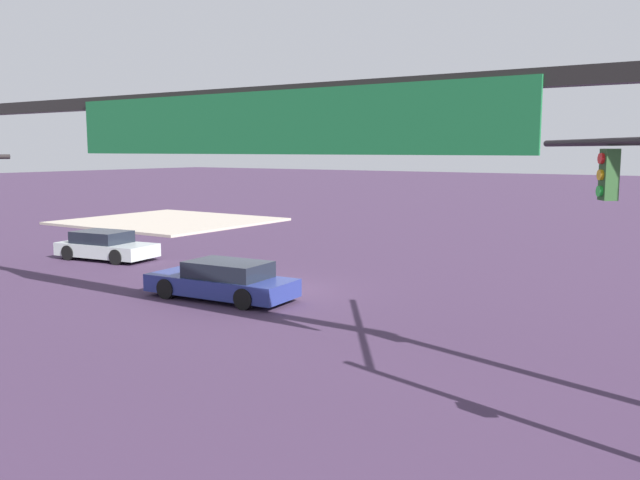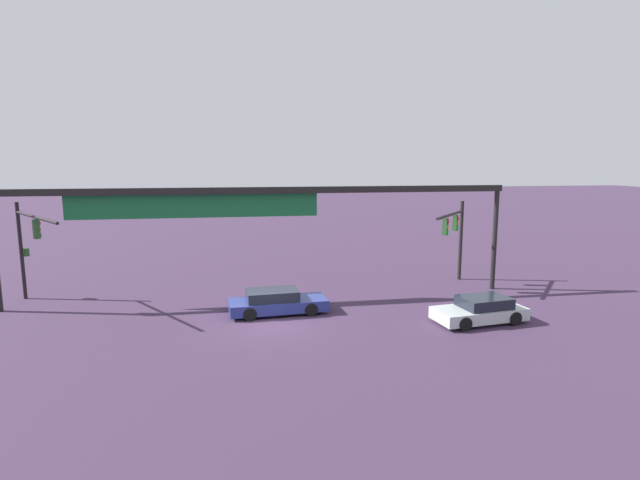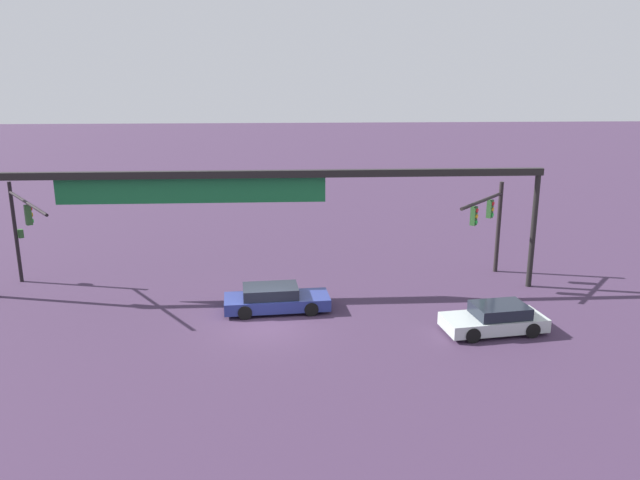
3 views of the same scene
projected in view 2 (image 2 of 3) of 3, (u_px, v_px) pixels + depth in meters
ground_plane at (272, 324)px, 23.12m from camera, size 229.00×229.00×0.00m
traffic_signal_near_corner at (28, 237)px, 25.68m from camera, size 3.97×5.94×5.35m
traffic_signal_opposite_side at (455, 230)px, 30.22m from camera, size 3.42×4.00×5.04m
overhead_sign_gantry at (246, 203)px, 26.39m from camera, size 27.24×0.43×6.16m
sedan_car_approaching at (276, 302)px, 24.71m from camera, size 4.96×2.21×1.21m
sedan_car_waiting_far at (480, 310)px, 23.36m from camera, size 4.50×2.41×1.21m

